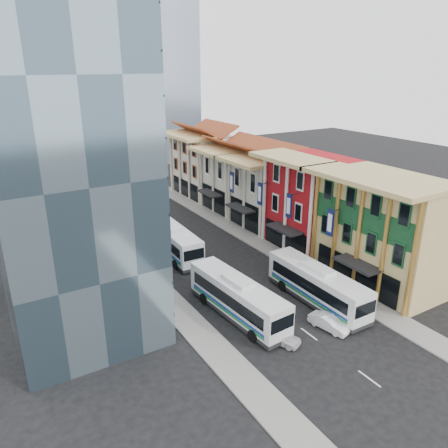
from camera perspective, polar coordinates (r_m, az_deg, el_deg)
ground at (r=41.12m, az=12.00°, el=-14.56°), size 200.00×200.00×0.00m
sidewalk_right at (r=60.87m, az=3.91°, el=-2.10°), size 3.00×90.00×0.15m
sidewalk_left at (r=53.70m, az=-11.21°, el=-5.64°), size 3.00×90.00×0.15m
shophouse_tan at (r=50.84m, az=20.33°, el=-0.81°), size 8.00×14.00×12.00m
shophouse_red at (r=58.50m, az=11.29°, el=2.77°), size 8.00×10.00×12.00m
shophouse_cream_near at (r=65.76m, az=5.71°, el=4.10°), size 8.00×9.00×10.00m
shophouse_cream_mid at (r=72.89m, az=1.47°, el=5.80°), size 8.00×9.00×10.00m
shophouse_cream_far at (r=81.56m, az=-2.54°, el=7.71°), size 8.00×12.00×11.00m
office_tower at (r=44.24m, az=-21.58°, el=8.20°), size 12.00×26.00×30.00m
office_block_far at (r=68.33m, az=-23.52°, el=4.86°), size 10.00×18.00×14.00m
bus_left_near at (r=42.55m, az=1.80°, el=-9.54°), size 3.88×12.91×4.08m
bus_left_far at (r=56.12m, az=-6.72°, el=-2.03°), size 3.38×12.78×4.07m
bus_right at (r=45.79m, az=12.09°, el=-7.75°), size 2.99×12.66×4.06m
sedan_left at (r=39.94m, az=7.25°, el=-14.25°), size 3.04×4.16×1.31m
sedan_right at (r=42.46m, az=13.55°, el=-12.43°), size 2.16×4.13×1.30m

